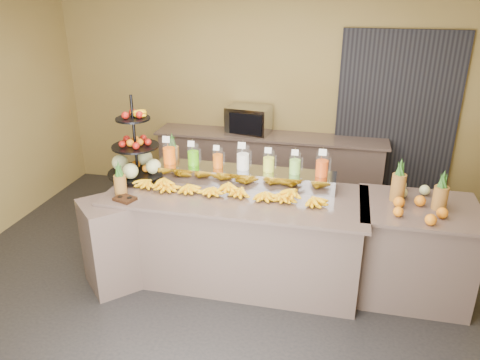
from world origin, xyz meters
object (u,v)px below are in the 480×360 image
(fruit_stand, at_px, (140,157))
(condiment_caddy, at_px, (125,199))
(right_fruit_pile, at_px, (417,201))
(pitcher_tray, at_px, (243,176))
(banana_heap, at_px, (226,188))
(oven_warmer, at_px, (249,120))

(fruit_stand, height_order, condiment_caddy, fruit_stand)
(condiment_caddy, distance_m, right_fruit_pile, 2.67)
(pitcher_tray, relative_size, condiment_caddy, 9.74)
(banana_heap, bearing_deg, oven_warmer, 95.69)
(condiment_caddy, bearing_deg, pitcher_tray, 33.17)
(condiment_caddy, height_order, right_fruit_pile, right_fruit_pile)
(pitcher_tray, bearing_deg, fruit_stand, -175.51)
(condiment_caddy, xyz_separation_m, oven_warmer, (0.70, 2.32, 0.17))
(right_fruit_pile, bearing_deg, condiment_caddy, -171.22)
(pitcher_tray, relative_size, fruit_stand, 2.13)
(banana_heap, xyz_separation_m, right_fruit_pile, (1.74, 0.06, 0.02))
(condiment_caddy, relative_size, oven_warmer, 0.34)
(pitcher_tray, xyz_separation_m, fruit_stand, (-1.07, -0.08, 0.15))
(fruit_stand, height_order, right_fruit_pile, fruit_stand)
(banana_heap, distance_m, condiment_caddy, 0.96)
(fruit_stand, bearing_deg, oven_warmer, 74.86)
(fruit_stand, bearing_deg, banana_heap, -3.69)
(oven_warmer, bearing_deg, pitcher_tray, -72.85)
(pitcher_tray, height_order, condiment_caddy, pitcher_tray)
(right_fruit_pile, height_order, oven_warmer, oven_warmer)
(banana_heap, height_order, fruit_stand, fruit_stand)
(banana_heap, relative_size, fruit_stand, 2.17)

